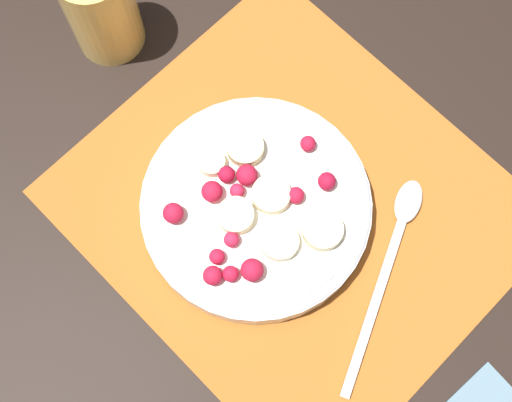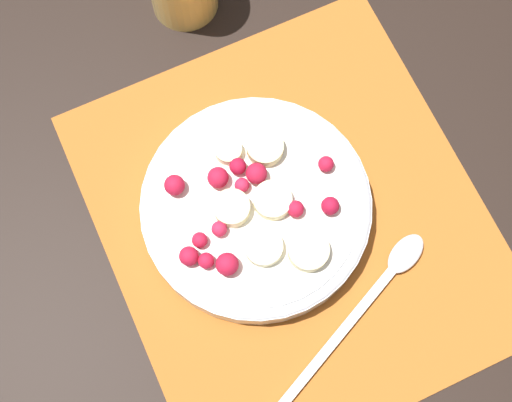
% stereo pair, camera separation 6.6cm
% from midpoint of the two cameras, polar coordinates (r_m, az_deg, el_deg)
% --- Properties ---
extents(ground_plane, '(3.00, 3.00, 0.00)m').
position_cam_midpoint_polar(ground_plane, '(0.70, 0.37, -1.07)').
color(ground_plane, black).
extents(placemat, '(0.40, 0.36, 0.01)m').
position_cam_midpoint_polar(placemat, '(0.70, 0.38, -1.00)').
color(placemat, '#B26023').
rests_on(placemat, ground_plane).
extents(fruit_bowl, '(0.22, 0.22, 0.05)m').
position_cam_midpoint_polar(fruit_bowl, '(0.68, -2.75, -0.95)').
color(fruit_bowl, silver).
rests_on(fruit_bowl, placemat).
extents(spoon, '(0.11, 0.21, 0.01)m').
position_cam_midpoint_polar(spoon, '(0.69, 8.41, -3.84)').
color(spoon, silver).
rests_on(spoon, placemat).
extents(drinking_glass, '(0.07, 0.07, 0.12)m').
position_cam_midpoint_polar(drinking_glass, '(0.75, -14.76, 14.55)').
color(drinking_glass, '#F4CC66').
rests_on(drinking_glass, ground_plane).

